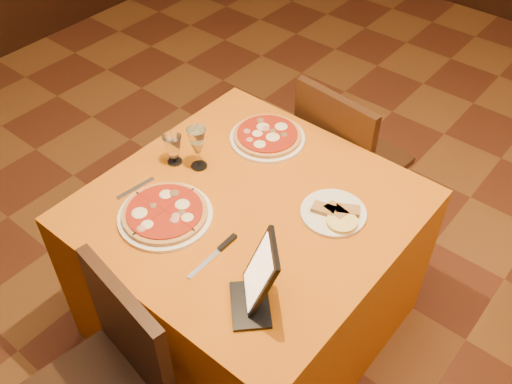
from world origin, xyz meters
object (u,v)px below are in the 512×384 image
Objects in this scene: main_table at (250,268)px; water_glass at (173,150)px; pizza_near at (165,214)px; tablet at (261,272)px; pizza_far at (267,137)px; chair_main_far at (353,159)px; wine_glass at (198,148)px.

main_table is 8.46× the size of water_glass.
tablet is at bearing -5.73° from pizza_near.
pizza_near is 1.41× the size of tablet.
tablet is (0.68, -0.28, 0.06)m from water_glass.
pizza_far is 0.40m from water_glass.
pizza_near is at bearing -50.92° from water_glass.
chair_main_far is 4.79× the size of wine_glass.
main_table is at bearing -61.23° from pizza_far.
chair_main_far is 2.64× the size of pizza_near.
chair_main_far reaches higher than main_table.
tablet is at bearing -52.84° from pizza_far.
chair_main_far is at bearing 79.35° from pizza_near.
pizza_near is at bearing -70.66° from wine_glass.
pizza_near is (-0.19, -0.24, 0.39)m from main_table.
wine_glass is (-0.10, 0.28, 0.08)m from pizza_near.
water_glass is (-0.19, 0.24, 0.05)m from pizza_near.
pizza_near is at bearing -128.42° from main_table.
tablet is (0.29, -1.07, 0.41)m from chair_main_far.
wine_glass is 1.46× the size of water_glass.
pizza_far is at bearing 118.77° from main_table.
tablet reaches higher than chair_main_far.
wine_glass reaches higher than chair_main_far.
pizza_far is at bearing 89.60° from pizza_near.
chair_main_far is 1.08m from pizza_near.
pizza_near is (-0.19, -1.02, 0.31)m from chair_main_far.
pizza_far is (-0.19, 0.34, 0.39)m from main_table.
pizza_far is (0.00, 0.58, 0.00)m from pizza_near.
main_table is 1.21× the size of chair_main_far.
main_table is at bearing 95.78° from chair_main_far.
chair_main_far is at bearing 90.00° from main_table.
main_table is at bearing 0.86° from water_glass.
wine_glass is 0.67m from tablet.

